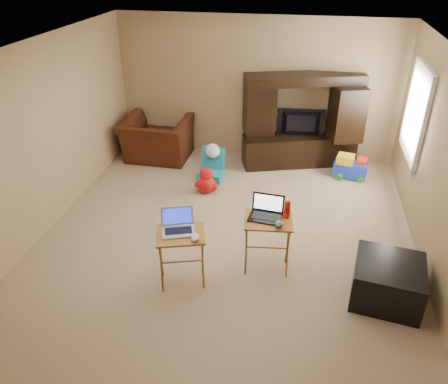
% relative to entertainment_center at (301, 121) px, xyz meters
% --- Properties ---
extents(floor, '(5.50, 5.50, 0.00)m').
position_rel_entertainment_center_xyz_m(floor, '(-0.84, -2.47, -0.82)').
color(floor, tan).
rests_on(floor, ground).
extents(ceiling, '(5.50, 5.50, 0.00)m').
position_rel_entertainment_center_xyz_m(ceiling, '(-0.84, -2.47, 1.68)').
color(ceiling, silver).
rests_on(ceiling, ground).
extents(wall_back, '(5.00, 0.00, 5.00)m').
position_rel_entertainment_center_xyz_m(wall_back, '(-0.84, 0.28, 0.43)').
color(wall_back, tan).
rests_on(wall_back, ground).
extents(wall_front, '(5.00, 0.00, 5.00)m').
position_rel_entertainment_center_xyz_m(wall_front, '(-0.84, -5.22, 0.43)').
color(wall_front, tan).
rests_on(wall_front, ground).
extents(wall_left, '(0.00, 5.50, 5.50)m').
position_rel_entertainment_center_xyz_m(wall_left, '(-3.34, -2.47, 0.43)').
color(wall_left, tan).
rests_on(wall_left, ground).
extents(wall_right, '(0.00, 5.50, 5.50)m').
position_rel_entertainment_center_xyz_m(wall_right, '(1.66, -2.47, 0.43)').
color(wall_right, tan).
rests_on(wall_right, ground).
extents(window_pane, '(0.00, 1.20, 1.20)m').
position_rel_entertainment_center_xyz_m(window_pane, '(1.64, -0.92, 0.58)').
color(window_pane, white).
rests_on(window_pane, ground).
extents(window_frame, '(0.06, 1.14, 1.34)m').
position_rel_entertainment_center_xyz_m(window_frame, '(1.62, -0.92, 0.58)').
color(window_frame, white).
rests_on(window_frame, ground).
extents(entertainment_center, '(2.05, 1.09, 1.63)m').
position_rel_entertainment_center_xyz_m(entertainment_center, '(0.00, 0.00, 0.00)').
color(entertainment_center, black).
rests_on(entertainment_center, floor).
extents(television, '(0.84, 0.19, 0.48)m').
position_rel_entertainment_center_xyz_m(television, '(0.00, -0.04, -0.03)').
color(television, black).
rests_on(television, entertainment_center).
extents(recliner, '(1.18, 1.03, 0.76)m').
position_rel_entertainment_center_xyz_m(recliner, '(-2.56, -0.28, -0.44)').
color(recliner, '#4B2110').
rests_on(recliner, floor).
extents(child_rocker, '(0.44, 0.49, 0.53)m').
position_rel_entertainment_center_xyz_m(child_rocker, '(-1.41, -0.90, -0.55)').
color(child_rocker, teal).
rests_on(child_rocker, floor).
extents(plush_toy, '(0.40, 0.33, 0.44)m').
position_rel_entertainment_center_xyz_m(plush_toy, '(-1.40, -1.36, -0.60)').
color(plush_toy, red).
rests_on(plush_toy, floor).
extents(push_toy, '(0.62, 0.49, 0.41)m').
position_rel_entertainment_center_xyz_m(push_toy, '(0.90, -0.37, -0.61)').
color(push_toy, blue).
rests_on(push_toy, floor).
extents(ottoman, '(0.84, 0.84, 0.47)m').
position_rel_entertainment_center_xyz_m(ottoman, '(1.14, -3.32, -0.58)').
color(ottoman, black).
rests_on(ottoman, floor).
extents(tray_table_left, '(0.64, 0.57, 0.70)m').
position_rel_entertainment_center_xyz_m(tray_table_left, '(-1.17, -3.51, -0.47)').
color(tray_table_left, '#AC7029').
rests_on(tray_table_left, floor).
extents(tray_table_right, '(0.60, 0.51, 0.72)m').
position_rel_entertainment_center_xyz_m(tray_table_right, '(-0.24, -3.07, -0.46)').
color(tray_table_right, '#A96A28').
rests_on(tray_table_right, floor).
extents(laptop_left, '(0.44, 0.40, 0.24)m').
position_rel_entertainment_center_xyz_m(laptop_left, '(-1.20, -3.48, 0.00)').
color(laptop_left, '#A8A8AD').
rests_on(laptop_left, tray_table_left).
extents(laptop_right, '(0.40, 0.34, 0.24)m').
position_rel_entertainment_center_xyz_m(laptop_right, '(-0.28, -3.05, 0.03)').
color(laptop_right, black).
rests_on(laptop_right, tray_table_right).
extents(mouse_left, '(0.11, 0.15, 0.06)m').
position_rel_entertainment_center_xyz_m(mouse_left, '(-0.98, -3.58, -0.09)').
color(mouse_left, silver).
rests_on(mouse_left, tray_table_left).
extents(mouse_right, '(0.12, 0.16, 0.06)m').
position_rel_entertainment_center_xyz_m(mouse_right, '(-0.11, -3.19, -0.06)').
color(mouse_right, '#3E3E43').
rests_on(mouse_right, tray_table_right).
extents(water_bottle, '(0.07, 0.07, 0.22)m').
position_rel_entertainment_center_xyz_m(water_bottle, '(-0.04, -2.99, 0.02)').
color(water_bottle, red).
rests_on(water_bottle, tray_table_right).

